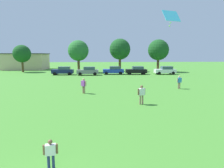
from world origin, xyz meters
name	(u,v)px	position (x,y,z in m)	size (l,w,h in m)	color
ground_plane	(86,79)	(0.00, 30.00, 0.00)	(160.00, 160.00, 0.00)	#42842D
child_kite_flyer	(51,152)	(0.57, 2.87, 0.66)	(0.52, 0.26, 1.10)	navy
adult_bystander	(142,93)	(5.75, 12.06, 0.95)	(0.70, 0.48, 1.60)	#8C7259
bystander_near_trees	(179,81)	(11.87, 19.42, 0.94)	(0.69, 0.49, 1.59)	#8C7259
bystander_midfield	(84,84)	(0.62, 17.07, 0.96)	(0.58, 0.60, 1.62)	#8C7259
kite	(171,17)	(7.41, 10.46, 6.74)	(1.41, 0.98, 1.15)	#3FBFE5
parked_car_navy_0	(63,71)	(-5.16, 37.34, 0.86)	(4.30, 2.02, 1.68)	#141E4C
parked_car_gray_1	(88,71)	(-0.03, 36.39, 0.86)	(4.30, 2.02, 1.68)	slate
parked_car_blue_2	(114,70)	(5.20, 37.82, 0.86)	(4.30, 2.02, 1.68)	#1E38AD
parked_car_black_3	(136,70)	(9.95, 37.41, 0.86)	(4.30, 2.02, 1.68)	black
parked_car_white_4	(165,70)	(16.01, 37.16, 0.86)	(4.30, 2.02, 1.68)	white
tree_far_left	(22,54)	(-15.83, 44.45, 4.29)	(4.08, 4.08, 6.36)	brown
tree_left	(78,51)	(-2.60, 43.05, 4.99)	(4.75, 4.75, 7.39)	brown
tree_right	(120,49)	(7.29, 45.78, 5.40)	(5.13, 5.13, 8.00)	brown
tree_far_right	(158,50)	(16.26, 43.57, 5.19)	(4.94, 4.94, 7.69)	brown
house_left	(26,61)	(-18.36, 53.59, 2.25)	(11.60, 8.30, 4.47)	beige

